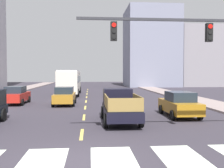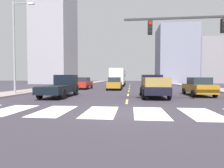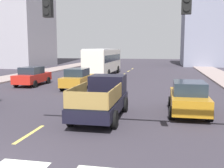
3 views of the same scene
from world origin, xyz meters
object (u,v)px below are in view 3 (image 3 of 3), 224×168
at_px(sedan_mid, 189,98).
at_px(sedan_near_left, 32,76).
at_px(sedan_far, 78,79).
at_px(pickup_stakebed, 103,98).
at_px(city_bus, 104,60).

distance_m(sedan_mid, sedan_near_left, 15.70).
distance_m(sedan_far, sedan_near_left, 4.86).
bearing_deg(sedan_near_left, pickup_stakebed, -45.86).
xyz_separation_m(pickup_stakebed, city_bus, (-4.52, 19.98, 1.02)).
distance_m(pickup_stakebed, sedan_near_left, 13.25).
relative_size(city_bus, sedan_near_left, 2.45).
relative_size(pickup_stakebed, sedan_far, 1.18).
bearing_deg(city_bus, sedan_near_left, -115.14).
bearing_deg(sedan_near_left, city_bus, 68.42).
distance_m(pickup_stakebed, sedan_far, 9.64).
bearing_deg(sedan_mid, sedan_near_left, 146.83).
bearing_deg(sedan_far, city_bus, 89.73).
bearing_deg(pickup_stakebed, sedan_near_left, 130.07).
bearing_deg(sedan_mid, sedan_far, 138.54).
relative_size(city_bus, sedan_far, 2.45).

